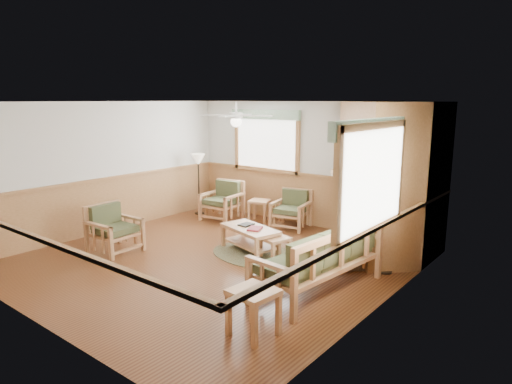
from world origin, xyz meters
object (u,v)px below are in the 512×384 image
Objects in this scene: armchair_back_left at (222,201)px; footstool at (275,247)px; end_table_chairs at (260,211)px; floor_lamp_right at (387,226)px; coffee_table at (250,239)px; floor_lamp_left at (199,184)px; end_table_sofa at (254,312)px; armchair_back_right at (291,209)px; sofa at (318,258)px; armchair_left at (115,229)px.

armchair_back_left is 2.88m from footstool.
floor_lamp_right is (3.52, -1.22, 0.52)m from end_table_chairs.
floor_lamp_left reaches higher than coffee_table.
armchair_back_left reaches higher than end_table_sofa.
armchair_back_left reaches higher than coffee_table.
floor_lamp_right reaches higher than footstool.
floor_lamp_right reaches higher than end_table_sofa.
armchair_back_right is 2.49m from floor_lamp_left.
armchair_left is at bearing -71.58° from sofa.
sofa reaches higher than coffee_table.
armchair_back_left reaches higher than armchair_left.
floor_lamp_right is at bearing 164.98° from sofa.
floor_lamp_right reaches higher than armchair_back_right.
end_table_chairs is at bearing 160.91° from floor_lamp_right.
armchair_back_right is (-2.17, 2.49, -0.08)m from sofa.
floor_lamp_left reaches higher than armchair_back_right.
armchair_back_left is 2.91m from armchair_left.
sofa reaches higher than end_table_chairs.
footstool is (2.48, 1.55, -0.24)m from armchair_left.
armchair_back_left is at bearing 136.72° from end_table_sofa.
floor_lamp_left is at bearing -108.68° from sofa.
floor_lamp_right is at bearing -35.85° from armchair_back_right.
armchair_left reaches higher than end_table_sofa.
end_table_chairs is at bearing 138.45° from coffee_table.
armchair_left is at bearing -95.63° from armchair_back_left.
armchair_left reaches higher than armchair_back_right.
armchair_back_right is 1.43× the size of end_table_sofa.
armchair_left is 1.97× the size of footstool.
armchair_back_left reaches higher than footstool.
floor_lamp_right is at bearing 17.13° from footstool.
end_table_chairs is at bearing -15.22° from armchair_left.
floor_lamp_left reaches higher than end_table_chairs.
end_table_chairs is 1.13× the size of footstool.
floor_lamp_right is (0.49, 1.27, 0.28)m from sofa.
armchair_left is 0.75× the size of coffee_table.
sofa is 2.61× the size of armchair_back_right.
floor_lamp_right reaches higher than sofa.
armchair_left is at bearing -153.81° from floor_lamp_right.
sofa reaches higher than footstool.
floor_lamp_left is (-0.83, 2.95, 0.31)m from armchair_left.
armchair_back_right is at bearing 114.98° from coffee_table.
armchair_back_right is 0.55× the size of floor_lamp_left.
armchair_left reaches higher than coffee_table.
coffee_table is 0.77× the size of floor_lamp_left.
armchair_back_right is 0.94× the size of armchair_left.
sofa is 1.62m from end_table_sofa.
end_table_chairs is at bearing 20.37° from armchair_back_left.
armchair_back_right reaches higher than footstool.
floor_lamp_left is at bearing 157.01° from footstool.
floor_lamp_left is 5.17m from floor_lamp_right.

